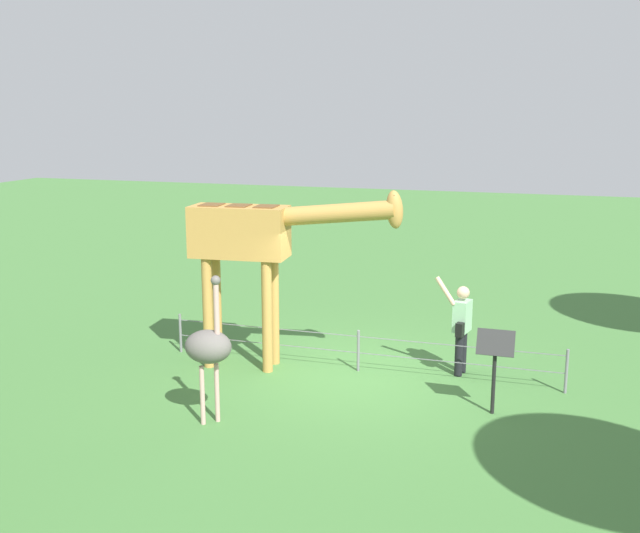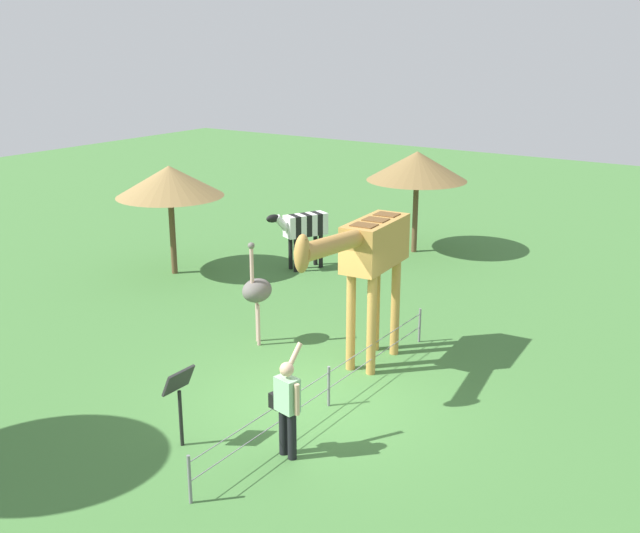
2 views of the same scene
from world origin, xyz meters
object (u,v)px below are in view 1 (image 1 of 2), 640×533
(visitor, at_px, (461,324))
(ostrich, at_px, (209,347))
(giraffe, at_px, (256,242))
(info_sign, at_px, (495,354))

(visitor, xyz_separation_m, ostrich, (-3.26, -3.19, 0.27))
(giraffe, relative_size, info_sign, 2.85)
(ostrich, bearing_deg, giraffe, 95.91)
(giraffe, height_order, info_sign, giraffe)
(giraffe, height_order, visitor, giraffe)
(giraffe, relative_size, visitor, 2.16)
(giraffe, distance_m, info_sign, 4.51)
(visitor, height_order, info_sign, visitor)
(ostrich, relative_size, info_sign, 1.70)
(giraffe, xyz_separation_m, ostrich, (0.26, -2.50, -1.11))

